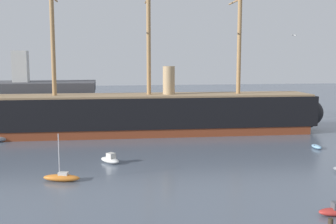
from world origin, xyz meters
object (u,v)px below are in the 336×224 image
Objects in this scene: sailboat_mid_left at (62,177)px; dinghy_alongside_stern at (317,147)px; sailboat_distant_centre at (172,124)px; motorboat_alongside_bow at (110,159)px; motorboat_far_left at (4,138)px; tall_ship at (149,113)px; seagull_in_flight at (294,35)px; motorboat_foreground_right at (335,211)px.

sailboat_mid_left is 40.84m from dinghy_alongside_stern.
dinghy_alongside_stern is 32.35m from sailboat_distant_centre.
motorboat_alongside_bow is 25.84m from motorboat_far_left.
tall_ship is 23.24m from motorboat_alongside_bow.
tall_ship is 13.36× the size of sailboat_mid_left.
sailboat_mid_left is 5.67× the size of seagull_in_flight.
motorboat_foreground_right is 3.12× the size of seagull_in_flight.
seagull_in_flight reaches higher than motorboat_alongside_bow.
motorboat_foreground_right is at bearing -29.93° from sailboat_mid_left.
sailboat_mid_left is (-26.14, 15.05, 0.03)m from motorboat_foreground_right.
tall_ship is 24.26× the size of motorboat_foreground_right.
motorboat_foreground_right is 30.60m from motorboat_alongside_bow.
motorboat_alongside_bow is at bearing -45.29° from motorboat_far_left.
tall_ship is at bearing -124.39° from sailboat_distant_centre.
tall_ship is at bearing 7.08° from motorboat_far_left.
dinghy_alongside_stern is 2.58× the size of seagull_in_flight.
motorboat_far_left is (-26.02, -3.23, -3.44)m from tall_ship.
motorboat_far_left is (-12.34, 26.21, 0.10)m from sailboat_mid_left.
motorboat_far_left is 0.90× the size of sailboat_distant_centre.
sailboat_mid_left is 1.59× the size of motorboat_alongside_bow.
dinghy_alongside_stern is at bearing -53.20° from sailboat_distant_centre.
tall_ship reaches higher than sailboat_distant_centre.
motorboat_alongside_bow is 33.23m from sailboat_distant_centre.
tall_ship is at bearing 105.65° from motorboat_foreground_right.
motorboat_alongside_bow is (-7.84, -21.60, -3.51)m from tall_ship.
motorboat_alongside_bow is at bearing 131.57° from motorboat_foreground_right.
sailboat_distant_centre is (19.60, 38.09, -0.12)m from sailboat_mid_left.
tall_ship reaches higher than motorboat_foreground_right.
sailboat_distant_centre is at bearing 62.77° from sailboat_mid_left.
sailboat_mid_left is 2.20× the size of dinghy_alongside_stern.
motorboat_alongside_bow is at bearing -114.46° from sailboat_distant_centre.
dinghy_alongside_stern is at bearing 7.46° from motorboat_alongside_bow.
sailboat_distant_centre is (5.92, 8.65, -3.65)m from tall_ship.
motorboat_foreground_right is at bearing -115.24° from dinghy_alongside_stern.
motorboat_alongside_bow is 1.38× the size of dinghy_alongside_stern.
sailboat_distant_centre reaches higher than dinghy_alongside_stern.
dinghy_alongside_stern is at bearing 64.76° from motorboat_foreground_right.
motorboat_far_left is at bearing -159.59° from sailboat_distant_centre.
sailboat_mid_left is at bearing -162.64° from dinghy_alongside_stern.
tall_ship reaches higher than motorboat_far_left.
motorboat_far_left is (-51.32, 14.02, 0.27)m from dinghy_alongside_stern.
sailboat_mid_left is 28.97m from motorboat_far_left.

